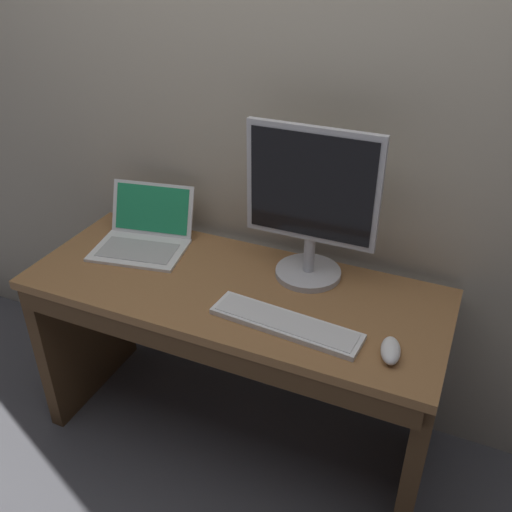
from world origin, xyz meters
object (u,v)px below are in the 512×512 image
Objects in this scene: external_monitor at (311,207)px; computer_mouse at (391,350)px; laptop_white at (144,234)px; wired_keyboard at (286,324)px.

external_monitor is 0.53m from computer_mouse.
computer_mouse is at bearing -40.11° from external_monitor.
laptop_white is 1.05m from computer_mouse.
external_monitor is at bearing 96.27° from wired_keyboard.
computer_mouse is at bearing -1.55° from wired_keyboard.
external_monitor reaches higher than wired_keyboard.
laptop_white is at bearing 153.38° from computer_mouse.
laptop_white is 0.69m from external_monitor.
computer_mouse reaches higher than wired_keyboard.
external_monitor is 0.40m from wired_keyboard.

